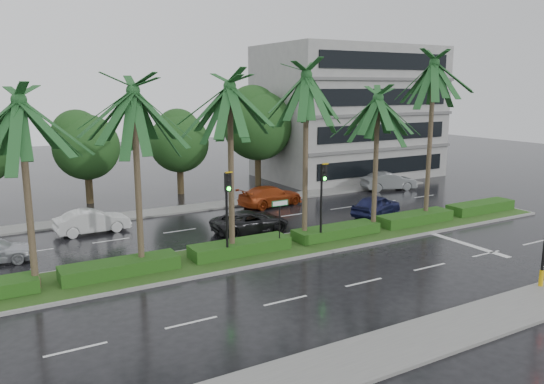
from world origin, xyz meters
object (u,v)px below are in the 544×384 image
street_sign (280,212)px  car_blue (376,205)px  car_darkgrey (251,222)px  car_grey (389,181)px  car_white (92,221)px  car_red (271,196)px  signal_median_left (227,203)px

street_sign → car_blue: size_ratio=0.62×
car_darkgrey → car_grey: (15.88, 5.72, 0.09)m
car_grey → car_white: bearing=107.7°
car_red → car_blue: (4.50, -6.12, -0.01)m
signal_median_left → car_darkgrey: size_ratio=0.94×
signal_median_left → car_red: bearing=50.8°
car_darkgrey → signal_median_left: bearing=141.4°
signal_median_left → car_blue: bearing=16.5°
car_grey → car_blue: bearing=147.6°
car_blue → car_grey: car_grey is taller
car_darkgrey → car_blue: 9.02m
car_white → car_darkgrey: size_ratio=0.91×
signal_median_left → car_blue: size_ratio=1.05×
signal_median_left → car_grey: size_ratio=0.98×
signal_median_left → street_sign: size_ratio=1.68×
street_sign → car_red: street_sign is taller
signal_median_left → car_blue: 13.24m
car_red → car_grey: bearing=-97.4°
car_white → car_grey: bearing=-89.6°
car_darkgrey → car_blue: size_ratio=1.11×
street_sign → car_grey: bearing=31.1°
signal_median_left → car_red: (8.00, 9.82, -2.28)m
car_grey → signal_median_left: bearing=132.3°
car_darkgrey → car_red: 7.09m
car_red → street_sign: bearing=144.0°
car_grey → street_sign: bearing=135.9°
street_sign → car_white: bearing=131.0°
car_white → car_grey: size_ratio=0.94×
car_red → car_white: bearing=85.9°
street_sign → car_darkgrey: size_ratio=0.56×
signal_median_left → car_darkgrey: (3.50, 4.33, -2.36)m
car_darkgrey → car_grey: bearing=-69.8°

